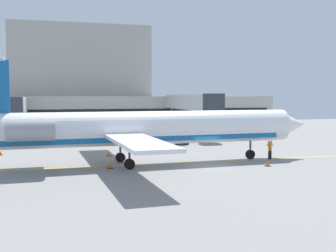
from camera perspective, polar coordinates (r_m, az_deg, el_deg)
ground at (r=37.83m, az=5.75°, el=-5.39°), size 120.00×120.00×0.11m
terminal_building at (r=82.02m, az=-9.91°, el=4.57°), size 65.73×12.78×19.71m
jet_bridge_west at (r=65.67m, az=3.08°, el=3.23°), size 2.40×23.45×6.50m
jet_bridge_east at (r=64.62m, az=-19.83°, el=2.58°), size 2.40×19.35×6.07m
regional_jet at (r=37.26m, az=-4.66°, el=-0.38°), size 35.31×25.32×9.21m
baggage_tug at (r=58.32m, az=-4.06°, el=-1.01°), size 3.78×2.83×2.08m
pushback_tractor at (r=53.71m, az=1.95°, el=-1.38°), size 2.69×3.27×2.32m
fuel_tank at (r=67.72m, az=-14.90°, el=0.15°), size 6.87×2.98×2.92m
marshaller at (r=42.05m, az=13.78°, el=-3.13°), size 0.83×0.34×1.90m
safety_cone_alpha at (r=37.98m, az=13.49°, el=-4.99°), size 0.47×0.47×0.55m
safety_cone_bravo at (r=36.11m, az=-7.93°, el=-5.39°), size 0.47×0.47×0.55m
safety_cone_charlie at (r=47.07m, az=-21.97°, el=-3.42°), size 0.47×0.47×0.55m
safety_cone_delta at (r=43.51m, az=-8.13°, el=-3.76°), size 0.47×0.47×0.55m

